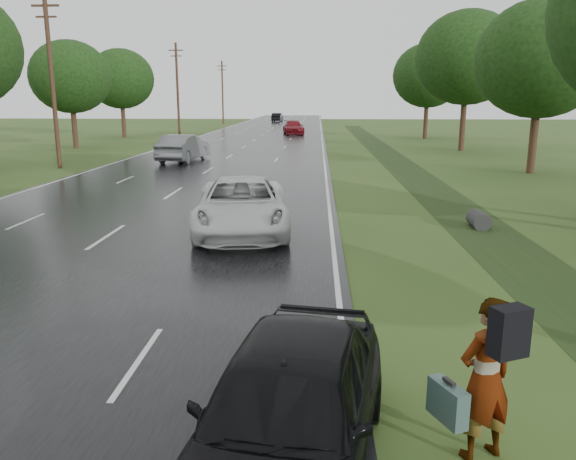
% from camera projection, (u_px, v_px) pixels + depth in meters
% --- Properties ---
extents(road, '(14.00, 180.00, 0.04)m').
position_uv_depth(road, '(251.00, 143.00, 52.75)').
color(road, black).
rests_on(road, ground).
extents(edge_stripe_east, '(0.12, 180.00, 0.01)m').
position_uv_depth(edge_stripe_east, '(322.00, 143.00, 52.40)').
color(edge_stripe_east, silver).
rests_on(edge_stripe_east, road).
extents(edge_stripe_west, '(0.12, 180.00, 0.01)m').
position_uv_depth(edge_stripe_west, '(180.00, 142.00, 53.08)').
color(edge_stripe_west, silver).
rests_on(edge_stripe_west, road).
extents(center_line, '(0.12, 180.00, 0.01)m').
position_uv_depth(center_line, '(251.00, 143.00, 52.74)').
color(center_line, silver).
rests_on(center_line, road).
extents(drainage_ditch, '(2.20, 120.00, 0.56)m').
position_uv_depth(drainage_ditch, '(427.00, 186.00, 26.60)').
color(drainage_ditch, '#1D3012').
rests_on(drainage_ditch, ground).
extents(utility_pole_mid, '(1.60, 0.26, 10.00)m').
position_uv_depth(utility_pole_mid, '(52.00, 79.00, 32.58)').
color(utility_pole_mid, '#3D2719').
rests_on(utility_pole_mid, ground).
extents(utility_pole_far, '(1.60, 0.26, 10.00)m').
position_uv_depth(utility_pole_far, '(178.00, 88.00, 61.75)').
color(utility_pole_far, '#3D2719').
rests_on(utility_pole_far, ground).
extents(utility_pole_distant, '(1.60, 0.26, 10.00)m').
position_uv_depth(utility_pole_distant, '(223.00, 92.00, 90.92)').
color(utility_pole_distant, '#3D2719').
rests_on(utility_pole_distant, ground).
extents(tree_east_c, '(7.00, 7.00, 9.29)m').
position_uv_depth(tree_east_c, '(541.00, 59.00, 30.01)').
color(tree_east_c, '#3D2719').
rests_on(tree_east_c, ground).
extents(tree_east_d, '(8.00, 8.00, 10.76)m').
position_uv_depth(tree_east_d, '(467.00, 58.00, 43.42)').
color(tree_east_d, '#3D2719').
rests_on(tree_east_d, ground).
extents(tree_east_f, '(7.20, 7.20, 9.62)m').
position_uv_depth(tree_east_f, '(428.00, 76.00, 57.22)').
color(tree_east_f, '#3D2719').
rests_on(tree_east_f, ground).
extents(tree_west_d, '(6.60, 6.60, 8.80)m').
position_uv_depth(tree_west_d, '(70.00, 77.00, 46.31)').
color(tree_west_d, '#3D2719').
rests_on(tree_west_d, ground).
extents(tree_west_f, '(7.00, 7.00, 9.29)m').
position_uv_depth(tree_west_f, '(121.00, 79.00, 59.88)').
color(tree_west_f, '#3D2719').
rests_on(tree_west_f, ground).
extents(pedestrian, '(1.04, 0.81, 1.95)m').
position_uv_depth(pedestrian, '(485.00, 378.00, 6.30)').
color(pedestrian, '#A5998C').
rests_on(pedestrian, ground).
extents(white_pickup, '(3.43, 6.25, 1.66)m').
position_uv_depth(white_pickup, '(242.00, 206.00, 17.20)').
color(white_pickup, silver).
rests_on(white_pickup, road).
extents(dark_sedan, '(2.59, 4.85, 1.57)m').
position_uv_depth(dark_sedan, '(289.00, 409.00, 6.00)').
color(dark_sedan, black).
rests_on(dark_sedan, road).
extents(silver_sedan, '(2.58, 5.56, 1.76)m').
position_uv_depth(silver_sedan, '(183.00, 148.00, 36.77)').
color(silver_sedan, gray).
rests_on(silver_sedan, road).
extents(far_car_red, '(2.89, 5.57, 1.54)m').
position_uv_depth(far_car_red, '(293.00, 127.00, 65.13)').
color(far_car_red, maroon).
rests_on(far_car_red, road).
extents(far_car_dark, '(1.88, 4.71, 1.52)m').
position_uv_depth(far_car_dark, '(277.00, 117.00, 101.07)').
color(far_car_dark, black).
rests_on(far_car_dark, road).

